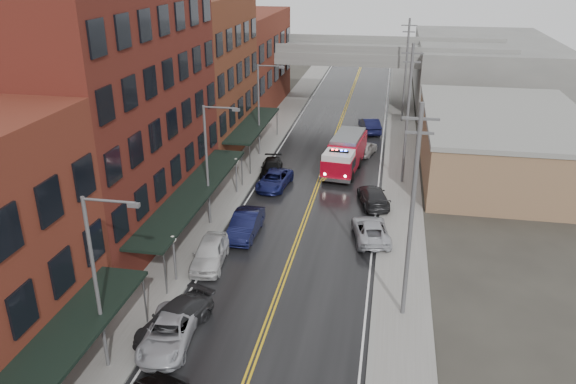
{
  "coord_description": "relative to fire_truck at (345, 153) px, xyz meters",
  "views": [
    {
      "loc": [
        5.72,
        -11.78,
        18.35
      ],
      "look_at": [
        -0.95,
        24.12,
        3.0
      ],
      "focal_mm": 35.0,
      "sensor_mm": 36.0,
      "label": 1
    }
  ],
  "objects": [
    {
      "name": "street_lamp_1",
      "position": [
        -8.48,
        -13.35,
        3.53
      ],
      "size": [
        2.64,
        0.22,
        9.0
      ],
      "color": "#59595B",
      "rests_on": "ground"
    },
    {
      "name": "road",
      "position": [
        -1.93,
        -7.35,
        -1.65
      ],
      "size": [
        11.0,
        160.0,
        0.02
      ],
      "primitive_type": "cube",
      "color": "black",
      "rests_on": "ground"
    },
    {
      "name": "parked_car_right_3",
      "position": [
        1.67,
        12.72,
        -0.84
      ],
      "size": [
        2.92,
        5.26,
        1.64
      ],
      "primitive_type": "imported",
      "rotation": [
        0.0,
        0.0,
        3.39
      ],
      "color": "black",
      "rests_on": "ground"
    },
    {
      "name": "curb_left",
      "position": [
        -7.58,
        -7.35,
        -1.59
      ],
      "size": [
        0.3,
        160.0,
        0.15
      ],
      "primitive_type": "cube",
      "color": "gray",
      "rests_on": "ground"
    },
    {
      "name": "parked_car_left_3",
      "position": [
        -6.58,
        -26.05,
        -0.93
      ],
      "size": [
        3.59,
        5.46,
        1.47
      ],
      "primitive_type": "imported",
      "rotation": [
        0.0,
        0.0,
        -0.33
      ],
      "color": "#27272A",
      "rests_on": "ground"
    },
    {
      "name": "awning_2",
      "position": [
        -9.42,
        3.15,
        1.32
      ],
      "size": [
        2.6,
        13.0,
        3.09
      ],
      "color": "black",
      "rests_on": "ground"
    },
    {
      "name": "parked_car_left_6",
      "position": [
        -5.53,
        -5.39,
        -0.98
      ],
      "size": [
        2.77,
        5.11,
        1.36
      ],
      "primitive_type": "imported",
      "rotation": [
        0.0,
        0.0,
        -0.11
      ],
      "color": "navy",
      "rests_on": "ground"
    },
    {
      "name": "globe_lamp_1",
      "position": [
        -8.33,
        -21.35,
        0.65
      ],
      "size": [
        0.44,
        0.44,
        3.12
      ],
      "color": "#59595B",
      "rests_on": "ground"
    },
    {
      "name": "parked_car_right_1",
      "position": [
        2.98,
        -7.55,
        -0.94
      ],
      "size": [
        3.09,
        5.31,
        1.44
      ],
      "primitive_type": "imported",
      "rotation": [
        0.0,
        0.0,
        3.37
      ],
      "color": "black",
      "rests_on": "ground"
    },
    {
      "name": "sidewalk_left",
      "position": [
        -9.23,
        -7.35,
        -1.59
      ],
      "size": [
        3.0,
        160.0,
        0.15
      ],
      "primitive_type": "cube",
      "color": "slate",
      "rests_on": "ground"
    },
    {
      "name": "utility_pole_1",
      "position": [
        5.27,
        -2.35,
        4.65
      ],
      "size": [
        1.8,
        0.24,
        12.0
      ],
      "color": "#59595B",
      "rests_on": "ground"
    },
    {
      "name": "awning_0",
      "position": [
        -9.42,
        -33.35,
        1.33
      ],
      "size": [
        2.6,
        16.0,
        3.09
      ],
      "color": "black",
      "rests_on": "ground"
    },
    {
      "name": "street_lamp_0",
      "position": [
        -8.48,
        -29.35,
        3.53
      ],
      "size": [
        2.64,
        0.22,
        9.0
      ],
      "color": "#59595B",
      "rests_on": "ground"
    },
    {
      "name": "street_lamp_2",
      "position": [
        -8.48,
        2.65,
        3.53
      ],
      "size": [
        2.64,
        0.22,
        9.0
      ],
      "color": "#59595B",
      "rests_on": "ground"
    },
    {
      "name": "right_far_block",
      "position": [
        16.07,
        32.65,
        2.34
      ],
      "size": [
        18.0,
        30.0,
        8.0
      ],
      "primitive_type": "cube",
      "color": "slate",
      "rests_on": "ground"
    },
    {
      "name": "brick_building_c",
      "position": [
        -15.23,
        3.15,
        5.84
      ],
      "size": [
        9.0,
        15.0,
        15.0
      ],
      "primitive_type": "cube",
      "color": "brown",
      "rests_on": "ground"
    },
    {
      "name": "parked_car_right_2",
      "position": [
        1.67,
        4.78,
        -0.99
      ],
      "size": [
        2.5,
        4.19,
        1.34
      ],
      "primitive_type": "imported",
      "rotation": [
        0.0,
        0.0,
        2.89
      ],
      "color": "#B6B6B6",
      "rests_on": "ground"
    },
    {
      "name": "parked_car_right_0",
      "position": [
        3.07,
        -13.55,
        -0.96
      ],
      "size": [
        3.21,
        5.36,
        1.4
      ],
      "primitive_type": "imported",
      "rotation": [
        0.0,
        0.0,
        3.33
      ],
      "color": "#AFB1B7",
      "rests_on": "ground"
    },
    {
      "name": "parked_car_left_5",
      "position": [
        -5.71,
        -14.55,
        -0.83
      ],
      "size": [
        1.78,
        5.04,
        1.66
      ],
      "primitive_type": "imported",
      "rotation": [
        0.0,
        0.0,
        -0.01
      ],
      "color": "black",
      "rests_on": "ground"
    },
    {
      "name": "tan_building",
      "position": [
        14.07,
        2.65,
        0.84
      ],
      "size": [
        14.0,
        22.0,
        5.0
      ],
      "primitive_type": "cube",
      "color": "#8E6D4C",
      "rests_on": "ground"
    },
    {
      "name": "sidewalk_right",
      "position": [
        5.37,
        -7.35,
        -1.59
      ],
      "size": [
        3.0,
        160.0,
        0.15
      ],
      "primitive_type": "cube",
      "color": "slate",
      "rests_on": "ground"
    },
    {
      "name": "parked_car_left_2",
      "position": [
        -6.47,
        -27.15,
        -0.96
      ],
      "size": [
        2.85,
        5.29,
        1.41
      ],
      "primitive_type": "imported",
      "rotation": [
        0.0,
        0.0,
        0.1
      ],
      "color": "#ADAEB5",
      "rests_on": "ground"
    },
    {
      "name": "overpass",
      "position": [
        -1.93,
        24.65,
        4.33
      ],
      "size": [
        40.0,
        10.0,
        7.5
      ],
      "color": "slate",
      "rests_on": "ground"
    },
    {
      "name": "parked_car_left_4",
      "position": [
        -6.93,
        -18.95,
        -0.84
      ],
      "size": [
        2.42,
        5.01,
        1.65
      ],
      "primitive_type": "imported",
      "rotation": [
        0.0,
        0.0,
        0.1
      ],
      "color": "silver",
      "rests_on": "ground"
    },
    {
      "name": "fire_truck",
      "position": [
        0.0,
        0.0,
        0.0
      ],
      "size": [
        4.11,
        8.64,
        3.06
      ],
      "rotation": [
        0.0,
        0.0,
        -0.11
      ],
      "color": "#9D0719",
      "rests_on": "ground"
    },
    {
      "name": "awning_1",
      "position": [
        -9.42,
        -14.35,
        1.33
      ],
      "size": [
        2.6,
        18.0,
        3.09
      ],
      "color": "black",
      "rests_on": "ground"
    },
    {
      "name": "curb_right",
      "position": [
        3.72,
        -7.35,
        -1.59
      ],
      "size": [
        0.3,
        160.0,
        0.15
      ],
      "primitive_type": "cube",
      "color": "gray",
      "rests_on": "ground"
    },
    {
      "name": "utility_pole_2",
      "position": [
        5.27,
        17.65,
        4.65
      ],
      "size": [
        1.8,
        0.24,
        12.0
      ],
      "color": "#59595B",
      "rests_on": "ground"
    },
    {
      "name": "globe_lamp_2",
      "position": [
        -8.33,
        -7.35,
        0.65
      ],
      "size": [
        0.44,
        0.44,
        3.12
      ],
      "color": "#59595B",
      "rests_on": "ground"
    },
    {
      "name": "brick_building_b",
      "position": [
        -15.23,
        -14.35,
        7.34
      ],
      "size": [
        9.0,
        20.0,
        18.0
      ],
      "primitive_type": "cube",
      "color": "#571A17",
      "rests_on": "ground"
    },
    {
      "name": "utility_pole_0",
      "position": [
        5.27,
        -22.35,
        4.65
      ],
      "size": [
        1.8,
        0.24,
        12.0
      ],
      "color": "#59595B",
      "rests_on": "ground"
    },
    {
      "name": "brick_building_far",
      "position": [
        -15.23,
        20.65,
        4.34
      ],
      "size": [
        9.0,
        20.0,
        12.0
      ],
      "primitive_type": "cube",
      "color": "maroon",
      "rests_on": "ground"
    },
    {
      "name": "parked_car_left_7",
      "position": [
        -6.4,
        -2.55,
        -1.0
      ],
      "size": [
        2.45,
        4.79,
        1.33
      ],
      "primitive_type": "imported",
      "rotation": [
        0.0,
        0.0,
        0.13
      ],
      "color": "black",
      "rests_on": "ground"
    }
  ]
}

